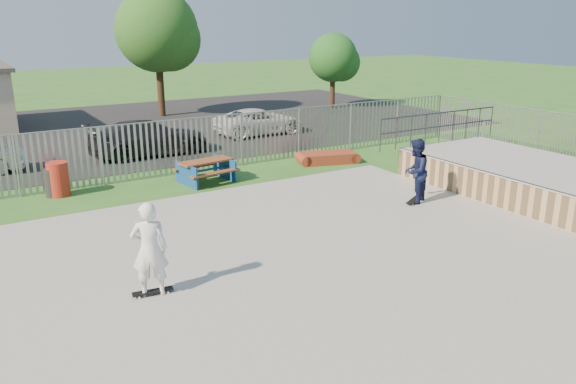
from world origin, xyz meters
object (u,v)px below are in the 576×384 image
car_dark (149,138)px  tree_mid (157,31)px  funbox (328,158)px  skater_white (150,249)px  skater_navy (415,171)px  car_white (259,121)px  trash_bin_red (58,179)px  trash_bin_grey (53,182)px  tree_right (333,58)px  picnic_table (206,171)px

car_dark → tree_mid: size_ratio=0.69×
funbox → skater_white: size_ratio=1.15×
skater_navy → car_white: bearing=-124.7°
funbox → trash_bin_red: 9.85m
trash_bin_grey → skater_navy: (8.98, -6.74, 0.66)m
funbox → tree_right: bearing=70.0°
tree_right → skater_navy: tree_right is taller
picnic_table → car_white: 8.60m
car_white → tree_mid: bearing=15.4°
skater_white → car_white: bearing=-107.2°
trash_bin_red → tree_mid: (7.97, 13.33, 4.24)m
trash_bin_grey → skater_navy: bearing=-36.9°
trash_bin_red → car_white: size_ratio=0.25×
trash_bin_red → skater_navy: (8.83, -6.69, 0.57)m
tree_right → skater_white: size_ratio=2.42×
trash_bin_grey → skater_navy: 11.25m
tree_mid → skater_navy: bearing=-87.5°
funbox → trash_bin_red: (-9.81, 0.85, 0.34)m
car_dark → tree_mid: 10.82m
funbox → trash_bin_grey: (-9.96, 0.90, 0.25)m
tree_mid → picnic_table: bearing=-103.2°
picnic_table → skater_white: (-4.33, -7.44, 0.72)m
trash_bin_red → skater_navy: size_ratio=0.57×
picnic_table → funbox: (5.18, 0.10, -0.19)m
funbox → car_white: bearing=102.5°
funbox → skater_navy: skater_navy is taller
car_dark → skater_white: 13.03m
tree_mid → car_dark: bearing=-111.8°
picnic_table → funbox: bearing=-6.8°
car_white → tree_right: size_ratio=0.96×
picnic_table → tree_right: size_ratio=0.43×
car_dark → picnic_table: bearing=-176.5°
car_white → tree_right: bearing=-58.0°
trash_bin_red → tree_mid: size_ratio=0.15×
car_white → tree_right: tree_right is taller
skater_white → funbox: bearing=-123.5°
trash_bin_red → trash_bin_grey: 0.19m
car_dark → skater_white: size_ratio=2.56×
trash_bin_red → car_dark: 5.85m
tree_mid → skater_white: size_ratio=3.70×
picnic_table → trash_bin_grey: (-4.78, 1.00, 0.05)m
picnic_table → funbox: size_ratio=0.91×
picnic_table → trash_bin_grey: bearing=160.2°
skater_white → trash_bin_grey: bearing=-68.8°
picnic_table → tree_mid: size_ratio=0.28×
picnic_table → skater_navy: 7.15m
trash_bin_red → car_dark: car_dark is taller
skater_white → picnic_table: bearing=-102.1°
car_dark → skater_navy: (4.58, -10.70, 0.38)m
car_dark → tree_right: tree_right is taller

